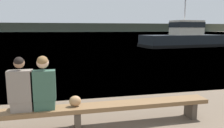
{
  "coord_description": "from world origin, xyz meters",
  "views": [
    {
      "loc": [
        0.13,
        -1.52,
        2.0
      ],
      "look_at": [
        1.78,
        5.73,
        0.81
      ],
      "focal_mm": 35.0,
      "sensor_mm": 36.0,
      "label": 1
    }
  ],
  "objects_px": {
    "person_right": "(44,86)",
    "tugboat_red": "(183,38)",
    "bench_main": "(77,111)",
    "shopping_bag": "(75,101)",
    "person_left": "(21,88)"
  },
  "relations": [
    {
      "from": "bench_main",
      "to": "shopping_bag",
      "type": "distance_m",
      "value": 0.2
    },
    {
      "from": "person_left",
      "to": "person_right",
      "type": "distance_m",
      "value": 0.41
    },
    {
      "from": "shopping_bag",
      "to": "tugboat_red",
      "type": "xyz_separation_m",
      "value": [
        13.44,
        18.58,
        0.37
      ]
    },
    {
      "from": "bench_main",
      "to": "tugboat_red",
      "type": "height_order",
      "value": "tugboat_red"
    },
    {
      "from": "bench_main",
      "to": "tugboat_red",
      "type": "distance_m",
      "value": 22.94
    },
    {
      "from": "bench_main",
      "to": "person_left",
      "type": "relative_size",
      "value": 5.51
    },
    {
      "from": "person_right",
      "to": "shopping_bag",
      "type": "bearing_deg",
      "value": 2.42
    },
    {
      "from": "bench_main",
      "to": "person_right",
      "type": "distance_m",
      "value": 0.83
    },
    {
      "from": "shopping_bag",
      "to": "tugboat_red",
      "type": "distance_m",
      "value": 22.93
    },
    {
      "from": "person_left",
      "to": "shopping_bag",
      "type": "xyz_separation_m",
      "value": [
        1.0,
        0.02,
        -0.33
      ]
    },
    {
      "from": "bench_main",
      "to": "shopping_bag",
      "type": "height_order",
      "value": "shopping_bag"
    },
    {
      "from": "bench_main",
      "to": "person_left",
      "type": "bearing_deg",
      "value": 179.82
    },
    {
      "from": "person_left",
      "to": "bench_main",
      "type": "bearing_deg",
      "value": -0.18
    },
    {
      "from": "person_right",
      "to": "tugboat_red",
      "type": "xyz_separation_m",
      "value": [
        14.02,
        18.6,
        0.01
      ]
    },
    {
      "from": "tugboat_red",
      "to": "shopping_bag",
      "type": "bearing_deg",
      "value": 137.7
    }
  ]
}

